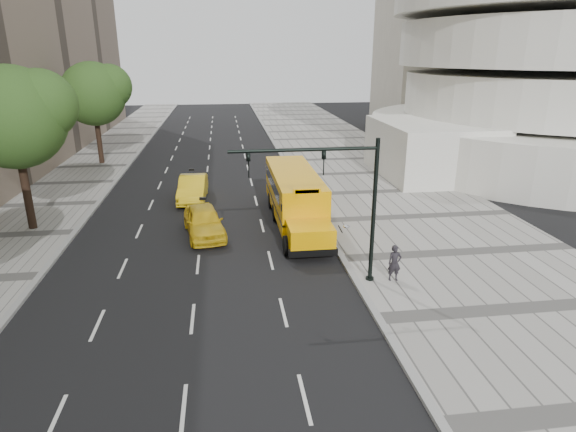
{
  "coord_description": "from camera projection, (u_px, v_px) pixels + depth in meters",
  "views": [
    {
      "loc": [
        0.45,
        -26.47,
        9.66
      ],
      "look_at": [
        3.5,
        -4.0,
        1.9
      ],
      "focal_mm": 30.0,
      "sensor_mm": 36.0,
      "label": 1
    }
  ],
  "objects": [
    {
      "name": "taxi_near",
      "position": [
        204.0,
        221.0,
        26.44
      ],
      "size": [
        2.71,
        5.09,
        1.65
      ],
      "primitive_type": "imported",
      "rotation": [
        0.0,
        0.0,
        0.16
      ],
      "color": "yellow",
      "rests_on": "ground"
    },
    {
      "name": "guggenheim",
      "position": [
        531.0,
        7.0,
        44.57
      ],
      "size": [
        33.2,
        42.2,
        35.0
      ],
      "color": "white",
      "rests_on": "ground"
    },
    {
      "name": "tree_c",
      "position": [
        94.0,
        93.0,
        41.52
      ],
      "size": [
        6.13,
        5.45,
        8.93
      ],
      "color": "black",
      "rests_on": "ground"
    },
    {
      "name": "curb_museum",
      "position": [
        321.0,
        222.0,
        28.62
      ],
      "size": [
        0.3,
        140.0,
        0.15
      ],
      "primitive_type": "cube",
      "color": "gray",
      "rests_on": "ground"
    },
    {
      "name": "pedestrian",
      "position": [
        395.0,
        263.0,
        20.88
      ],
      "size": [
        0.61,
        0.41,
        1.63
      ],
      "primitive_type": "imported",
      "rotation": [
        0.0,
        0.0,
        -0.04
      ],
      "color": "black",
      "rests_on": "sidewalk_museum"
    },
    {
      "name": "traffic_signal",
      "position": [
        342.0,
        195.0,
        19.75
      ],
      "size": [
        6.18,
        0.36,
        6.4
      ],
      "color": "black",
      "rests_on": "ground"
    },
    {
      "name": "tree_b",
      "position": [
        15.0,
        117.0,
        25.38
      ],
      "size": [
        6.13,
        5.45,
        9.09
      ],
      "color": "black",
      "rests_on": "ground"
    },
    {
      "name": "sidewalk_museum",
      "position": [
        417.0,
        217.0,
        29.38
      ],
      "size": [
        12.0,
        140.0,
        0.15
      ],
      "primitive_type": "cube",
      "color": "#9B9892",
      "rests_on": "ground"
    },
    {
      "name": "ground",
      "position": [
        219.0,
        227.0,
        27.88
      ],
      "size": [
        140.0,
        140.0,
        0.0
      ],
      "primitive_type": "plane",
      "color": "black",
      "rests_on": "ground"
    },
    {
      "name": "sidewalk_far",
      "position": [
        18.0,
        235.0,
        26.46
      ],
      "size": [
        6.0,
        140.0,
        0.15
      ],
      "primitive_type": "cube",
      "color": "#9B9892",
      "rests_on": "ground"
    },
    {
      "name": "curb_far",
      "position": [
        75.0,
        233.0,
        26.84
      ],
      "size": [
        0.3,
        140.0,
        0.15
      ],
      "primitive_type": "cube",
      "color": "gray",
      "rests_on": "ground"
    },
    {
      "name": "taxi_far",
      "position": [
        193.0,
        188.0,
        32.79
      ],
      "size": [
        1.92,
        5.08,
        1.66
      ],
      "primitive_type": "imported",
      "rotation": [
        0.0,
        0.0,
        -0.03
      ],
      "color": "yellow",
      "rests_on": "ground"
    },
    {
      "name": "school_bus",
      "position": [
        295.0,
        193.0,
        28.31
      ],
      "size": [
        2.96,
        11.56,
        3.19
      ],
      "color": "#FAA900",
      "rests_on": "ground"
    }
  ]
}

